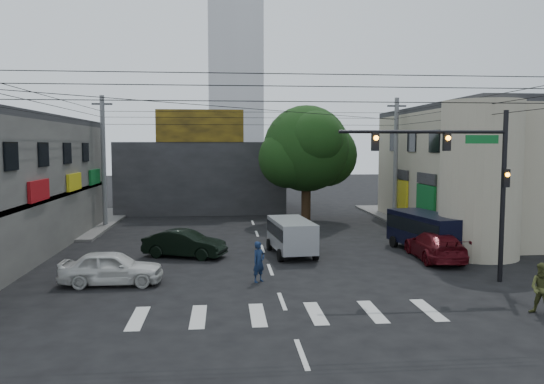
{
  "coord_description": "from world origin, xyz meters",
  "views": [
    {
      "loc": [
        -2.1,
        -22.04,
        5.77
      ],
      "look_at": [
        0.26,
        4.0,
        3.44
      ],
      "focal_mm": 35.0,
      "sensor_mm": 36.0,
      "label": 1
    }
  ],
  "objects": [
    {
      "name": "sidewalk_far_right",
      "position": [
        18.0,
        18.0,
        0.07
      ],
      "size": [
        16.0,
        16.0,
        0.15
      ],
      "primitive_type": "cube",
      "color": "#514F4C",
      "rests_on": "ground"
    },
    {
      "name": "silver_minivan",
      "position": [
        1.39,
        5.21,
        0.93
      ],
      "size": [
        4.67,
        2.66,
        1.85
      ],
      "primitive_type": null,
      "rotation": [
        0.0,
        0.0,
        1.67
      ],
      "color": "#9B9EA3",
      "rests_on": "ground"
    },
    {
      "name": "building_right",
      "position": [
        18.0,
        13.0,
        4.0
      ],
      "size": [
        14.0,
        18.0,
        8.0
      ],
      "primitive_type": "cube",
      "color": "gray",
      "rests_on": "ground"
    },
    {
      "name": "building_far",
      "position": [
        -4.0,
        26.0,
        3.0
      ],
      "size": [
        14.0,
        10.0,
        6.0
      ],
      "primitive_type": "cube",
      "color": "#232326",
      "rests_on": "ground"
    },
    {
      "name": "traffic_gantry",
      "position": [
        7.82,
        -1.0,
        4.83
      ],
      "size": [
        7.1,
        0.35,
        7.2
      ],
      "color": "black",
      "rests_on": "ground"
    },
    {
      "name": "street_tree",
      "position": [
        4.0,
        17.0,
        5.47
      ],
      "size": [
        6.4,
        6.4,
        8.7
      ],
      "color": "black",
      "rests_on": "ground"
    },
    {
      "name": "white_compact",
      "position": [
        -6.76,
        0.01,
        0.71
      ],
      "size": [
        1.73,
        4.19,
        1.42
      ],
      "primitive_type": "imported",
      "rotation": [
        0.0,
        0.0,
        1.56
      ],
      "color": "silver",
      "rests_on": "ground"
    },
    {
      "name": "utility_pole_far_left",
      "position": [
        -10.5,
        16.0,
        4.6
      ],
      "size": [
        0.32,
        0.32,
        9.2
      ],
      "primitive_type": "cylinder",
      "color": "#59595B",
      "rests_on": "ground"
    },
    {
      "name": "navy_van",
      "position": [
        8.74,
        5.19,
        1.05
      ],
      "size": [
        6.0,
        3.95,
        2.1
      ],
      "primitive_type": null,
      "rotation": [
        0.0,
        0.0,
        1.76
      ],
      "color": "black",
      "rests_on": "ground"
    },
    {
      "name": "corner_column",
      "position": [
        11.0,
        4.0,
        4.0
      ],
      "size": [
        4.0,
        4.0,
        8.0
      ],
      "primitive_type": "cylinder",
      "color": "gray",
      "rests_on": "ground"
    },
    {
      "name": "maroon_sedan",
      "position": [
        8.44,
        3.38,
        0.72
      ],
      "size": [
        2.57,
        5.17,
        1.44
      ],
      "primitive_type": "imported",
      "rotation": [
        0.0,
        0.0,
        3.09
      ],
      "color": "#4F0B12",
      "rests_on": "ground"
    },
    {
      "name": "utility_pole_far_right",
      "position": [
        10.5,
        16.0,
        4.6
      ],
      "size": [
        0.32,
        0.32,
        9.2
      ],
      "primitive_type": "cylinder",
      "color": "#59595B",
      "rests_on": "ground"
    },
    {
      "name": "dark_sedan",
      "position": [
        -4.15,
        5.19,
        0.7
      ],
      "size": [
        4.14,
        5.16,
        1.39
      ],
      "primitive_type": "imported",
      "rotation": [
        0.0,
        0.0,
        1.23
      ],
      "color": "black",
      "rests_on": "ground"
    },
    {
      "name": "billboard",
      "position": [
        -4.0,
        21.1,
        7.3
      ],
      "size": [
        7.0,
        0.3,
        2.6
      ],
      "primitive_type": "cube",
      "color": "olive",
      "rests_on": "building_far"
    },
    {
      "name": "pedestrian_olive",
      "position": [
        8.63,
        -5.38,
        0.9
      ],
      "size": [
        1.55,
        1.54,
        1.79
      ],
      "primitive_type": "imported",
      "rotation": [
        0.0,
        0.0,
        -0.86
      ],
      "color": "#40451F",
      "rests_on": "ground"
    },
    {
      "name": "ground",
      "position": [
        0.0,
        0.0,
        0.0
      ],
      "size": [
        160.0,
        160.0,
        0.0
      ],
      "primitive_type": "plane",
      "color": "black",
      "rests_on": "ground"
    },
    {
      "name": "tower_distant",
      "position": [
        0.0,
        70.0,
        22.0
      ],
      "size": [
        9.0,
        9.0,
        44.0
      ],
      "primitive_type": "cube",
      "color": "silver",
      "rests_on": "ground"
    },
    {
      "name": "sidewalk_far_left",
      "position": [
        -18.0,
        18.0,
        0.07
      ],
      "size": [
        16.0,
        16.0,
        0.15
      ],
      "primitive_type": "cube",
      "color": "#514F4C",
      "rests_on": "ground"
    },
    {
      "name": "traffic_officer",
      "position": [
        -0.67,
        -0.12,
        0.86
      ],
      "size": [
        1.04,
        1.04,
        1.72
      ],
      "primitive_type": "imported",
      "rotation": [
        0.0,
        0.0,
        0.73
      ],
      "color": "#12213F",
      "rests_on": "ground"
    }
  ]
}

